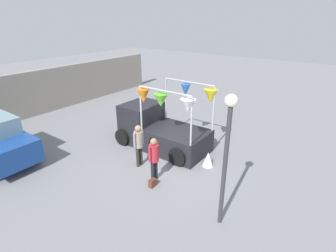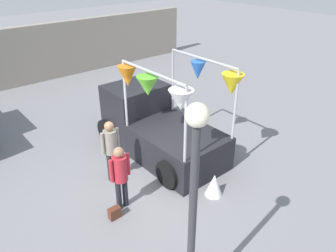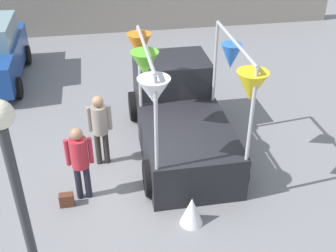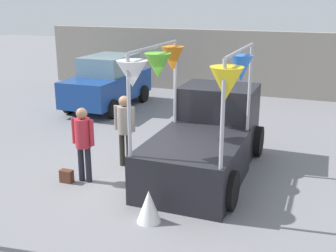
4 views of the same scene
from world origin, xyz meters
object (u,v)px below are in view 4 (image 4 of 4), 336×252
at_px(vendor_truck, 207,133).
at_px(person_customer, 83,138).
at_px(handbag, 67,176).
at_px(parked_car, 108,82).
at_px(person_vendor, 125,124).
at_px(folded_kite_bundle_white, 149,206).

bearing_deg(vendor_truck, person_customer, -144.88).
bearing_deg(person_customer, vendor_truck, 35.12).
xyz_separation_m(vendor_truck, handbag, (-2.62, -1.80, -0.74)).
bearing_deg(vendor_truck, handbag, -145.56).
distance_m(parked_car, handbag, 6.66).
bearing_deg(person_vendor, vendor_truck, 14.93).
relative_size(parked_car, person_customer, 2.41).
bearing_deg(person_customer, handbag, -150.26).
height_order(person_customer, handbag, person_customer).
distance_m(person_vendor, handbag, 1.77).
height_order(vendor_truck, person_vendor, vendor_truck).
height_order(vendor_truck, parked_car, vendor_truck).
relative_size(parked_car, handbag, 14.29).
distance_m(person_vendor, folded_kite_bundle_white, 2.80).
relative_size(person_vendor, folded_kite_bundle_white, 2.86).
relative_size(handbag, folded_kite_bundle_white, 0.47).
height_order(vendor_truck, folded_kite_bundle_white, vendor_truck).
xyz_separation_m(parked_car, handbag, (2.34, -6.19, -0.80)).
bearing_deg(person_vendor, parked_car, 122.58).
relative_size(vendor_truck, person_vendor, 2.43).
distance_m(person_customer, folded_kite_bundle_white, 2.38).
distance_m(person_customer, handbag, 0.95).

